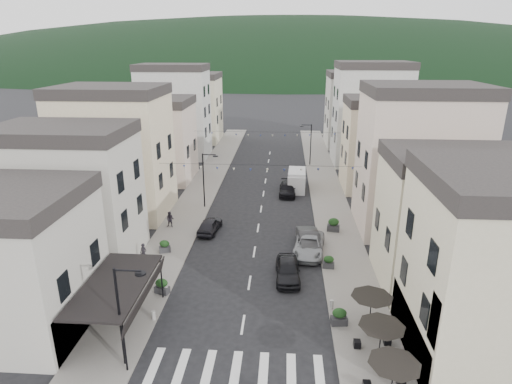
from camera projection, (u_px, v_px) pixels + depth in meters
sidewalk_left at (202, 189)px, 51.86m from camera, size 4.00×76.00×0.12m
sidewalk_right at (327, 192)px, 50.89m from camera, size 4.00×76.00×0.12m
hill_backdrop at (283, 69)px, 304.09m from camera, size 640.00×360.00×70.00m
boutique_awning at (119, 286)px, 25.39m from camera, size 3.77×7.50×3.28m
buildings_row_left at (156, 130)px, 55.76m from camera, size 10.20×54.16×14.00m
buildings_row_right at (383, 133)px, 52.73m from camera, size 10.20×54.16×14.50m
cafe_terrace at (381, 331)px, 22.60m from camera, size 2.50×8.10×2.53m
streetlamp_left_near at (124, 307)px, 22.28m from camera, size 1.70×0.56×6.00m
streetlamp_left_far at (206, 175)px, 44.91m from camera, size 1.70×0.56×6.00m
streetlamp_right_far at (309, 140)px, 61.13m from camera, size 1.70×0.56×6.00m
bollards at (242, 324)px, 26.27m from camera, size 11.66×10.26×0.60m
bunting_near at (259, 169)px, 40.12m from camera, size 19.00×0.28×0.62m
bunting_far at (267, 135)px, 55.21m from camera, size 19.00×0.28×0.62m
parked_car_a at (288, 270)px, 31.93m from camera, size 1.95×4.48×1.50m
parked_car_b at (309, 241)px, 36.56m from camera, size 2.17×4.96×1.59m
parked_car_c at (309, 245)px, 35.89m from camera, size 3.05×5.57×1.48m
parked_car_d at (287, 189)px, 49.99m from camera, size 1.94×4.66×1.35m
parked_car_e at (210, 225)px, 39.97m from camera, size 2.10×4.19×1.37m
delivery_van at (297, 179)px, 51.74m from camera, size 2.25×5.24×2.48m
pedestrian_a at (144, 253)px, 34.08m from camera, size 0.67×0.52×1.61m
pedestrian_b at (170, 219)px, 40.74m from camera, size 0.79×0.64×1.54m
planter_la at (162, 286)px, 29.92m from camera, size 1.12×0.84×1.12m
planter_lb at (165, 246)px, 35.88m from camera, size 1.07×0.80×1.07m
planter_ra at (339, 317)px, 26.56m from camera, size 1.08×0.69×1.13m
planter_rb at (329, 262)px, 33.35m from camera, size 0.96×0.59×1.02m
planter_rc at (333, 225)px, 39.90m from camera, size 1.23×0.81×1.28m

